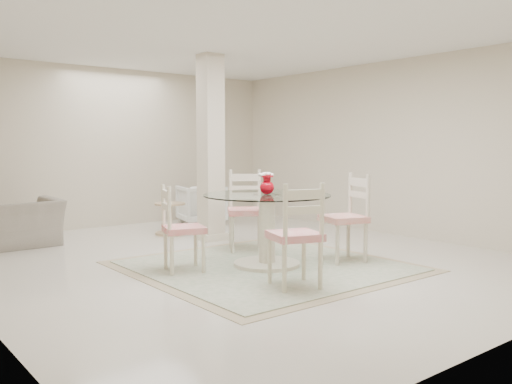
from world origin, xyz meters
TOP-DOWN VIEW (x-y plane):
  - ground at (0.00, 0.00)m, footprint 7.00×7.00m
  - room_shell at (0.00, 0.00)m, footprint 6.02×7.02m
  - column at (0.50, 1.30)m, footprint 0.30×0.30m
  - area_rug at (-0.00, -0.60)m, footprint 2.90×2.90m
  - dining_table at (-0.00, -0.60)m, footprint 1.45×1.45m
  - red_vase at (-0.00, -0.59)m, footprint 0.19×0.17m
  - dining_chair_east at (0.94, -0.99)m, footprint 0.58×0.58m
  - dining_chair_north at (0.41, 0.34)m, footprint 0.65×0.65m
  - dining_chair_west at (-0.94, -0.21)m, footprint 0.53×0.53m
  - dining_chair_south at (-0.40, -1.54)m, footprint 0.58×0.58m
  - recliner_taupe at (-1.85, 2.49)m, footprint 1.01×0.89m
  - armchair_white at (1.27, 2.77)m, footprint 0.90×0.92m
  - side_table at (0.25, 2.07)m, footprint 0.48×0.48m

SIDE VIEW (x-z plane):
  - ground at x=0.00m, z-range 0.00..0.00m
  - area_rug at x=0.00m, z-range 0.00..0.02m
  - side_table at x=0.25m, z-range -0.02..0.48m
  - recliner_taupe at x=-1.85m, z-range 0.00..0.65m
  - armchair_white at x=1.27m, z-range 0.00..0.69m
  - dining_table at x=0.00m, z-range 0.01..0.84m
  - dining_chair_west at x=-0.94m, z-range 0.03..1.09m
  - dining_chair_south at x=-0.40m, z-range 0.03..1.18m
  - dining_chair_east at x=0.94m, z-range 0.03..1.19m
  - dining_chair_north at x=0.41m, z-range 0.03..1.21m
  - red_vase at x=0.00m, z-range 0.83..1.08m
  - column at x=0.50m, z-range 0.00..2.70m
  - room_shell at x=0.00m, z-range 0.50..3.21m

